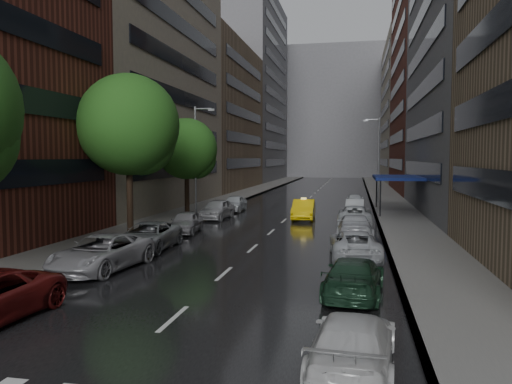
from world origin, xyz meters
TOP-DOWN VIEW (x-y plane):
  - ground at (0.00, 0.00)m, footprint 220.00×220.00m
  - road at (0.00, 50.00)m, footprint 14.00×140.00m
  - sidewalk_left at (-9.00, 50.00)m, footprint 4.00×140.00m
  - sidewalk_right at (9.00, 50.00)m, footprint 4.00×140.00m
  - buildings_left at (-15.00, 58.79)m, footprint 8.00×108.00m
  - buildings_right at (15.00, 56.70)m, footprint 8.05×109.10m
  - building_far at (0.00, 118.00)m, footprint 40.00×14.00m
  - tree_mid at (-8.60, 19.15)m, footprint 6.36×6.36m
  - tree_far at (-8.60, 30.07)m, footprint 5.15×5.15m
  - taxi at (1.41, 29.11)m, footprint 1.84×4.84m
  - parked_cars_left at (-5.40, 15.73)m, footprint 3.09×36.46m
  - parked_cars_right at (5.40, 19.32)m, footprint 2.70×43.51m
  - street_lamp_left at (-7.72, 30.00)m, footprint 1.74×0.22m
  - street_lamp_right at (7.72, 45.00)m, footprint 1.74×0.22m
  - awning at (8.98, 35.00)m, footprint 4.00×8.00m

SIDE VIEW (x-z plane):
  - ground at x=0.00m, z-range 0.00..0.00m
  - road at x=0.00m, z-range 0.00..0.01m
  - sidewalk_left at x=-9.00m, z-range 0.00..0.15m
  - sidewalk_right at x=9.00m, z-range 0.00..0.15m
  - parked_cars_right at x=5.40m, z-range -0.05..1.46m
  - parked_cars_left at x=-5.40m, z-range -0.04..1.55m
  - taxi at x=1.41m, z-range 0.00..1.58m
  - awning at x=8.98m, z-range 1.57..4.70m
  - street_lamp_left at x=-7.72m, z-range 0.39..9.39m
  - street_lamp_right at x=7.72m, z-range 0.39..9.39m
  - tree_far at x=-8.60m, z-range 1.51..9.73m
  - tree_mid at x=-8.60m, z-range 1.87..12.01m
  - buildings_right at x=15.00m, z-range -2.97..33.03m
  - buildings_left at x=-15.00m, z-range -3.01..34.99m
  - building_far at x=0.00m, z-range 0.00..32.00m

